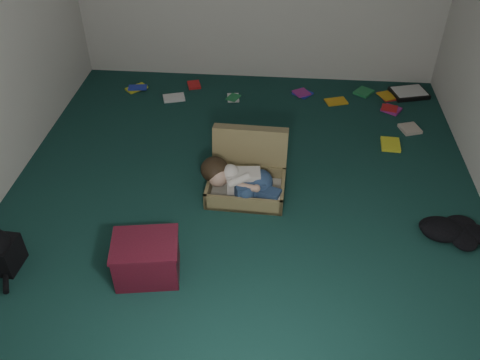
# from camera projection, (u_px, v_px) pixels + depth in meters

# --- Properties ---
(floor) EXTENTS (4.50, 4.50, 0.00)m
(floor) POSITION_uv_depth(u_px,v_px,m) (242.00, 201.00, 4.23)
(floor) COLOR #133731
(floor) RESTS_ON ground
(wall_front) EXTENTS (4.50, 0.00, 4.50)m
(wall_front) POSITION_uv_depth(u_px,v_px,m) (186.00, 353.00, 1.67)
(wall_front) COLOR silver
(wall_front) RESTS_ON ground
(suitcase) EXTENTS (0.67, 0.65, 0.47)m
(suitcase) POSITION_uv_depth(u_px,v_px,m) (248.00, 172.00, 4.31)
(suitcase) COLOR olive
(suitcase) RESTS_ON floor
(person) EXTENTS (0.69, 0.35, 0.29)m
(person) POSITION_uv_depth(u_px,v_px,m) (240.00, 180.00, 4.17)
(person) COLOR silver
(person) RESTS_ON suitcase
(maroon_bin) EXTENTS (0.50, 0.42, 0.31)m
(maroon_bin) POSITION_uv_depth(u_px,v_px,m) (147.00, 258.00, 3.53)
(maroon_bin) COLOR #4D0F1D
(maroon_bin) RESTS_ON floor
(clothing_pile) EXTENTS (0.50, 0.45, 0.13)m
(clothing_pile) POSITION_uv_depth(u_px,v_px,m) (459.00, 226.00, 3.91)
(clothing_pile) COLOR black
(clothing_pile) RESTS_ON floor
(paper_tray) EXTENTS (0.44, 0.38, 0.05)m
(paper_tray) POSITION_uv_depth(u_px,v_px,m) (409.00, 93.00, 5.62)
(paper_tray) COLOR black
(paper_tray) RESTS_ON floor
(book_scatter) EXTENTS (3.11, 1.24, 0.02)m
(book_scatter) POSITION_uv_depth(u_px,v_px,m) (299.00, 102.00, 5.49)
(book_scatter) COLOR yellow
(book_scatter) RESTS_ON floor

